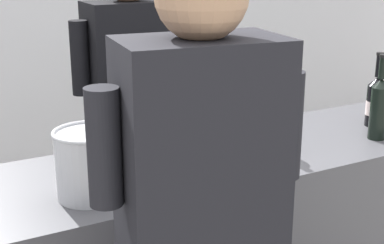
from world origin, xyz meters
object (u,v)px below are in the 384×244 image
(wine_bottle_3, at_px, (191,137))
(ice_bucket, at_px, (90,163))
(wine_bottle_4, at_px, (165,127))
(wine_bottle_1, at_px, (376,101))
(wine_bottle_2, at_px, (248,116))
(wine_glass, at_px, (269,116))
(potted_shrub, at_px, (246,110))
(wine_bottle_0, at_px, (379,106))
(person_server, at_px, (133,148))

(wine_bottle_3, height_order, ice_bucket, wine_bottle_3)
(wine_bottle_3, relative_size, ice_bucket, 1.46)
(wine_bottle_4, xyz_separation_m, ice_bucket, (-0.34, -0.16, -0.02))
(wine_bottle_1, xyz_separation_m, wine_bottle_4, (-1.01, 0.05, 0.02))
(wine_bottle_2, relative_size, wine_glass, 1.62)
(potted_shrub, bearing_deg, wine_bottle_4, -133.16)
(wine_bottle_0, xyz_separation_m, ice_bucket, (-1.22, 0.02, -0.03))
(wine_bottle_3, relative_size, wine_bottle_4, 0.97)
(wine_bottle_2, height_order, ice_bucket, wine_bottle_2)
(wine_bottle_2, relative_size, person_server, 0.19)
(wine_bottle_4, xyz_separation_m, person_server, (0.11, 0.59, -0.29))
(wine_bottle_3, bearing_deg, wine_bottle_0, -3.63)
(wine_bottle_1, bearing_deg, wine_bottle_4, 177.29)
(wine_bottle_0, xyz_separation_m, person_server, (-0.77, 0.78, -0.30))
(wine_bottle_1, xyz_separation_m, wine_bottle_2, (-0.62, 0.09, -0.00))
(wine_bottle_3, distance_m, ice_bucket, 0.38)
(wine_bottle_0, height_order, ice_bucket, wine_bottle_0)
(wine_bottle_2, distance_m, wine_bottle_4, 0.39)
(potted_shrub, bearing_deg, person_server, -146.53)
(ice_bucket, distance_m, person_server, 0.92)
(wine_bottle_0, bearing_deg, wine_bottle_1, 47.19)
(wine_bottle_4, bearing_deg, wine_bottle_3, -72.64)
(wine_bottle_1, height_order, potted_shrub, wine_bottle_1)
(person_server, bearing_deg, wine_bottle_1, -35.57)
(wine_bottle_3, distance_m, wine_glass, 0.37)
(wine_bottle_0, distance_m, potted_shrub, 1.66)
(wine_bottle_2, bearing_deg, wine_bottle_3, -154.43)
(wine_bottle_2, xyz_separation_m, wine_bottle_4, (-0.39, -0.04, 0.02))
(wine_bottle_0, height_order, wine_bottle_4, wine_bottle_0)
(wine_bottle_4, xyz_separation_m, wine_glass, (0.41, -0.07, 0.00))
(wine_bottle_2, bearing_deg, potted_shrub, 56.24)
(wine_glass, distance_m, person_server, 0.79)
(wine_bottle_1, bearing_deg, wine_glass, -177.48)
(wine_bottle_2, distance_m, ice_bucket, 0.76)
(wine_bottle_3, relative_size, potted_shrub, 0.32)
(wine_bottle_3, height_order, potted_shrub, wine_bottle_3)
(ice_bucket, bearing_deg, wine_glass, 6.53)
(wine_bottle_0, relative_size, potted_shrub, 0.34)
(wine_bottle_4, relative_size, person_server, 0.20)
(wine_bottle_2, bearing_deg, wine_bottle_0, -24.19)
(wine_bottle_4, xyz_separation_m, potted_shrub, (1.27, 1.36, -0.45))
(wine_bottle_0, xyz_separation_m, potted_shrub, (0.39, 1.54, -0.46))
(potted_shrub, bearing_deg, wine_glass, -121.09)
(wine_bottle_4, distance_m, person_server, 0.67)
(wine_glass, xyz_separation_m, ice_bucket, (-0.75, -0.09, -0.03))
(wine_bottle_4, height_order, potted_shrub, wine_bottle_4)
(wine_bottle_3, distance_m, person_server, 0.78)
(wine_bottle_0, distance_m, ice_bucket, 1.22)
(wine_bottle_1, xyz_separation_m, ice_bucket, (-1.35, -0.11, -0.00))
(wine_glass, relative_size, potted_shrub, 0.19)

